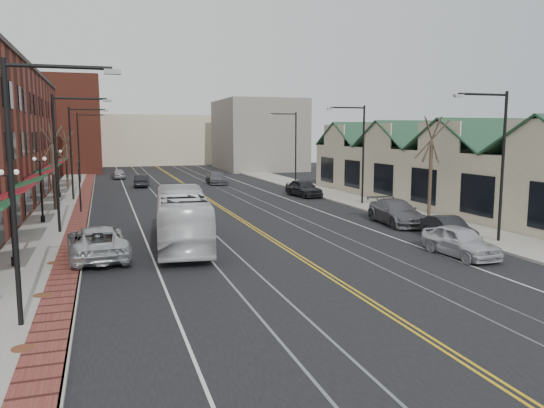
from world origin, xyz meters
TOP-DOWN VIEW (x-y plane):
  - ground at (0.00, 0.00)m, footprint 160.00×160.00m
  - sidewalk_left at (-12.00, 20.00)m, footprint 4.00×120.00m
  - sidewalk_right at (12.00, 20.00)m, footprint 4.00×120.00m
  - building_right at (18.00, 20.00)m, footprint 8.00×36.00m
  - backdrop_left at (-16.00, 70.00)m, footprint 14.00×18.00m
  - backdrop_mid at (0.00, 85.00)m, footprint 22.00×14.00m
  - backdrop_right at (15.00, 65.00)m, footprint 12.00×16.00m
  - streetlight_l_0 at (-11.05, 0.00)m, footprint 3.33×0.25m
  - streetlight_l_1 at (-11.05, 16.00)m, footprint 3.33×0.25m
  - streetlight_l_2 at (-11.05, 32.00)m, footprint 3.33×0.25m
  - streetlight_l_3 at (-11.05, 48.00)m, footprint 3.33×0.25m
  - streetlight_r_0 at (11.05, 6.00)m, footprint 3.33×0.25m
  - streetlight_r_1 at (11.05, 22.00)m, footprint 3.33×0.25m
  - streetlight_r_2 at (11.05, 38.00)m, footprint 3.33×0.25m
  - lamppost_l_1 at (-12.80, 8.00)m, footprint 0.84×0.28m
  - lamppost_l_2 at (-12.80, 20.00)m, footprint 0.84×0.28m
  - lamppost_l_3 at (-12.80, 34.00)m, footprint 0.84×0.28m
  - tree_left_near at (-12.50, 26.00)m, footprint 1.78×1.37m
  - tree_left_far at (-12.50, 42.00)m, footprint 1.66×1.28m
  - tree_right_mid at (12.50, 14.00)m, footprint 1.90×1.46m
  - manhole_near at (-11.20, -2.00)m, footprint 0.60×0.60m
  - manhole_mid at (-11.20, 3.00)m, footprint 0.60×0.60m
  - manhole_far at (-11.20, 8.00)m, footprint 0.60×0.60m
  - traffic_signal at (-10.60, 24.00)m, footprint 0.18×0.15m
  - transit_bus at (-5.00, 10.69)m, footprint 3.62×11.00m
  - parked_suv at (-9.30, 8.82)m, footprint 3.06×5.94m
  - parked_car_a at (7.50, 4.01)m, footprint 1.97×4.51m
  - parked_car_b at (9.30, 7.41)m, footprint 1.86×4.21m
  - parked_car_c at (9.30, 12.92)m, footprint 2.74×5.71m
  - parked_car_d at (8.88, 28.71)m, footprint 2.50×4.96m
  - distant_car_left at (-4.91, 42.33)m, footprint 1.96×4.23m
  - distant_car_right at (3.56, 42.97)m, footprint 2.27×5.10m
  - distant_car_far at (-7.09, 53.44)m, footprint 1.90×3.97m

SIDE VIEW (x-z plane):
  - ground at x=0.00m, z-range 0.00..0.00m
  - sidewalk_left at x=-12.00m, z-range 0.00..0.15m
  - sidewalk_right at x=12.00m, z-range 0.00..0.15m
  - manhole_near at x=-11.20m, z-range 0.15..0.17m
  - manhole_mid at x=-11.20m, z-range 0.15..0.17m
  - manhole_far at x=-11.20m, z-range 0.15..0.17m
  - distant_car_far at x=-7.09m, z-range 0.00..1.31m
  - distant_car_left at x=-4.91m, z-range 0.00..1.34m
  - parked_car_b at x=9.30m, z-range 0.00..1.35m
  - distant_car_right at x=3.56m, z-range 0.00..1.45m
  - parked_car_a at x=7.50m, z-range 0.00..1.51m
  - parked_suv at x=-9.30m, z-range 0.00..1.60m
  - parked_car_c at x=9.30m, z-range 0.00..1.60m
  - parked_car_d at x=8.88m, z-range 0.00..1.62m
  - transit_bus at x=-5.00m, z-range 0.00..3.01m
  - lamppost_l_1 at x=-12.80m, z-range 0.07..4.34m
  - lamppost_l_2 at x=-12.80m, z-range 0.07..4.34m
  - lamppost_l_3 at x=-12.80m, z-range 0.07..4.34m
  - building_right at x=18.00m, z-range 0.00..4.60m
  - traffic_signal at x=-10.60m, z-range 0.45..4.25m
  - tree_left_far at x=-12.50m, z-range 0.26..6.29m
  - tree_left_near at x=-12.50m, z-range 0.27..6.75m
  - tree_right_mid at x=12.50m, z-range 0.28..7.22m
  - backdrop_mid at x=0.00m, z-range 0.00..9.00m
  - streetlight_l_0 at x=-11.05m, z-range 1.03..9.03m
  - streetlight_l_1 at x=-11.05m, z-range 1.03..9.03m
  - streetlight_l_2 at x=-11.05m, z-range 1.03..9.03m
  - streetlight_l_3 at x=-11.05m, z-range 1.03..9.03m
  - streetlight_r_0 at x=11.05m, z-range 1.03..9.03m
  - streetlight_r_1 at x=11.05m, z-range 1.03..9.03m
  - streetlight_r_2 at x=11.05m, z-range 1.03..9.03m
  - backdrop_right at x=15.00m, z-range 0.00..11.00m
  - backdrop_left at x=-16.00m, z-range 0.00..14.00m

